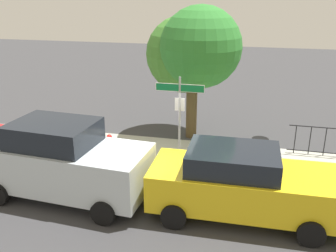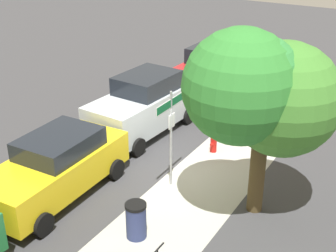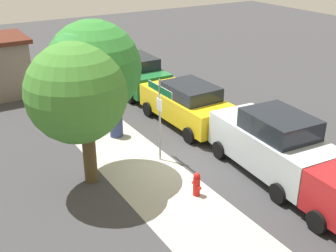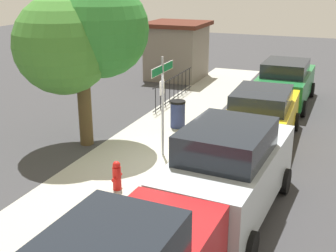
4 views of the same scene
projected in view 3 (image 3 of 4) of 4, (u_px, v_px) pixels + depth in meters
ground_plane at (178, 163)px, 14.94m from camera, size 60.00×60.00×0.00m
sidewalk_strip at (120, 150)px, 15.88m from camera, size 24.00×2.60×0.00m
street_sign at (160, 105)px, 14.34m from camera, size 1.56×0.07×3.01m
shade_tree at (85, 78)px, 12.53m from camera, size 3.70×3.82×5.11m
car_silver at (272, 143)px, 13.94m from camera, size 4.75×2.37×2.19m
car_yellow at (187, 104)px, 17.68m from camera, size 4.71×2.17×1.83m
car_green at (134, 73)px, 21.58m from camera, size 4.71×2.19×1.87m
iron_fence at (56, 104)px, 18.62m from camera, size 4.51×0.04×1.07m
fire_hydrant at (197, 184)px, 12.95m from camera, size 0.42×0.22×0.78m
trash_bin at (116, 125)px, 16.78m from camera, size 0.55×0.55×0.98m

